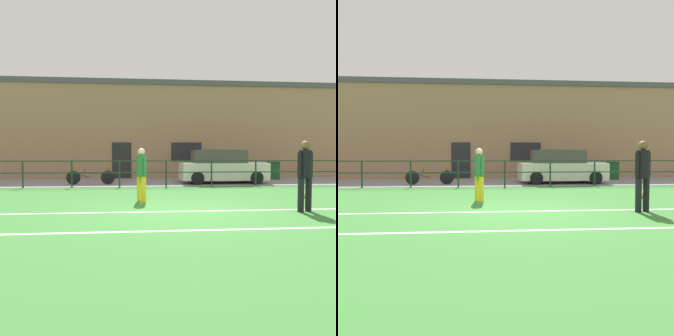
% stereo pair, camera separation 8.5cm
% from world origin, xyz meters
% --- Properties ---
extents(ground, '(60.00, 44.00, 0.04)m').
position_xyz_m(ground, '(0.00, 0.00, -0.02)').
color(ground, '#387A33').
extents(field_line_touchline, '(36.00, 0.11, 0.00)m').
position_xyz_m(field_line_touchline, '(0.00, -0.07, 0.00)').
color(field_line_touchline, white).
rests_on(field_line_touchline, ground).
extents(field_line_hash, '(36.00, 0.11, 0.00)m').
position_xyz_m(field_line_hash, '(0.00, -2.09, 0.00)').
color(field_line_hash, white).
rests_on(field_line_hash, ground).
extents(pavement_strip, '(48.00, 5.00, 0.02)m').
position_xyz_m(pavement_strip, '(0.00, 8.50, 0.01)').
color(pavement_strip, gray).
rests_on(pavement_strip, ground).
extents(perimeter_fence, '(36.07, 0.07, 1.15)m').
position_xyz_m(perimeter_fence, '(0.00, 6.00, 0.75)').
color(perimeter_fence, '#193823').
rests_on(perimeter_fence, ground).
extents(clubhouse_facade, '(28.00, 2.56, 5.75)m').
position_xyz_m(clubhouse_facade, '(-0.00, 12.20, 2.89)').
color(clubhouse_facade, '#A37A5B').
rests_on(clubhouse_facade, ground).
extents(player_goalkeeper, '(0.46, 0.31, 1.75)m').
position_xyz_m(player_goalkeeper, '(2.88, -0.37, 0.99)').
color(player_goalkeeper, black).
rests_on(player_goalkeeper, ground).
extents(player_striker, '(0.29, 0.38, 1.59)m').
position_xyz_m(player_striker, '(-1.11, 1.69, 0.91)').
color(player_striker, gold).
rests_on(player_striker, ground).
extents(soccer_ball_match, '(0.21, 0.21, 0.21)m').
position_xyz_m(soccer_ball_match, '(4.13, 2.06, 0.11)').
color(soccer_ball_match, '#E5E04C').
rests_on(soccer_ball_match, ground).
extents(parked_car_red, '(4.10, 1.94, 1.61)m').
position_xyz_m(parked_car_red, '(2.84, 7.54, 0.78)').
color(parked_car_red, silver).
rests_on(parked_car_red, pavement_strip).
extents(bicycle_parked_1, '(2.20, 0.04, 0.74)m').
position_xyz_m(bicycle_parked_1, '(-3.39, 7.20, 0.35)').
color(bicycle_parked_1, black).
rests_on(bicycle_parked_1, pavement_strip).
extents(trash_bin_0, '(0.58, 0.50, 0.99)m').
position_xyz_m(trash_bin_0, '(6.26, 9.37, 0.52)').
color(trash_bin_0, '#194C28').
rests_on(trash_bin_0, pavement_strip).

